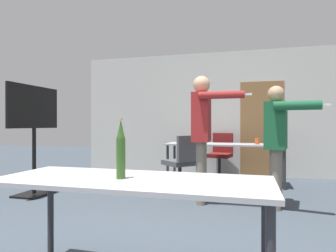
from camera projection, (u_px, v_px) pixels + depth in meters
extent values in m
cube|color=beige|center=(211.00, 114.00, 6.78)|extent=(6.01, 0.10, 2.74)
cube|color=olive|center=(262.00, 129.00, 6.43)|extent=(0.90, 0.02, 2.05)
cube|color=#A8A8AD|center=(132.00, 181.00, 1.99)|extent=(1.83, 0.71, 0.03)
cylinder|color=#2D2D33|center=(51.00, 215.00, 2.50)|extent=(0.05, 0.05, 0.73)
cylinder|color=#2D2D33|center=(265.00, 234.00, 2.05)|extent=(0.05, 0.05, 0.73)
cube|color=#A8A8AD|center=(224.00, 144.00, 5.65)|extent=(2.20, 0.65, 0.03)
cylinder|color=#2D2D33|center=(168.00, 164.00, 5.67)|extent=(0.05, 0.05, 0.73)
cylinder|color=#2D2D33|center=(284.00, 169.00, 5.12)|extent=(0.05, 0.05, 0.73)
cylinder|color=#2D2D33|center=(174.00, 161.00, 6.18)|extent=(0.05, 0.05, 0.73)
cylinder|color=#2D2D33|center=(281.00, 165.00, 5.63)|extent=(0.05, 0.05, 0.73)
cube|color=black|center=(34.00, 194.00, 4.75)|extent=(0.44, 0.56, 0.03)
cylinder|color=black|center=(34.00, 161.00, 4.75)|extent=(0.06, 0.06, 1.03)
cube|color=black|center=(34.00, 107.00, 4.75)|extent=(0.04, 1.11, 0.67)
cube|color=black|center=(33.00, 107.00, 4.75)|extent=(0.01, 1.03, 0.59)
cylinder|color=slate|center=(277.00, 177.00, 4.09)|extent=(0.14, 0.14, 0.79)
cylinder|color=slate|center=(275.00, 180.00, 3.91)|extent=(0.14, 0.14, 0.79)
cube|color=#195633|center=(276.00, 126.00, 4.00)|extent=(0.34, 0.51, 0.62)
sphere|color=tan|center=(276.00, 94.00, 4.00)|extent=(0.22, 0.22, 0.22)
cylinder|color=#195633|center=(278.00, 127.00, 4.26)|extent=(0.11, 0.11, 0.54)
cylinder|color=#195633|center=(297.00, 105.00, 3.62)|extent=(0.55, 0.20, 0.11)
cube|color=white|center=(325.00, 105.00, 3.49)|extent=(0.12, 0.06, 0.03)
cylinder|color=slate|center=(202.00, 171.00, 4.34)|extent=(0.13, 0.13, 0.88)
cylinder|color=slate|center=(201.00, 173.00, 4.17)|extent=(0.13, 0.13, 0.88)
cube|color=maroon|center=(201.00, 117.00, 4.25)|extent=(0.24, 0.42, 0.69)
sphere|color=#DBAD89|center=(201.00, 85.00, 4.25)|extent=(0.24, 0.24, 0.24)
cylinder|color=maroon|center=(204.00, 119.00, 4.50)|extent=(0.10, 0.10, 0.60)
cylinder|color=maroon|center=(221.00, 95.00, 3.93)|extent=(0.60, 0.11, 0.10)
cube|color=white|center=(247.00, 94.00, 3.85)|extent=(0.12, 0.04, 0.03)
cylinder|color=black|center=(180.00, 190.00, 5.01)|extent=(0.52, 0.52, 0.03)
cylinder|color=black|center=(180.00, 177.00, 5.01)|extent=(0.06, 0.06, 0.41)
cube|color=#4C4C51|center=(180.00, 163.00, 5.00)|extent=(0.65, 0.65, 0.08)
cube|color=#4C4C51|center=(189.00, 149.00, 4.78)|extent=(0.34, 0.36, 0.42)
cylinder|color=black|center=(219.00, 177.00, 6.28)|extent=(0.52, 0.52, 0.03)
cylinder|color=black|center=(219.00, 167.00, 6.28)|extent=(0.06, 0.06, 0.40)
cube|color=maroon|center=(219.00, 155.00, 6.28)|extent=(0.54, 0.54, 0.08)
cube|color=maroon|center=(223.00, 143.00, 6.51)|extent=(0.44, 0.14, 0.42)
cylinder|color=#2D511E|center=(121.00, 158.00, 1.98)|extent=(0.06, 0.06, 0.27)
cone|color=#2D511E|center=(121.00, 129.00, 1.98)|extent=(0.05, 0.05, 0.12)
cylinder|color=gold|center=(121.00, 119.00, 1.98)|extent=(0.03, 0.03, 0.01)
cylinder|color=#E05123|center=(257.00, 141.00, 5.44)|extent=(0.07, 0.07, 0.11)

